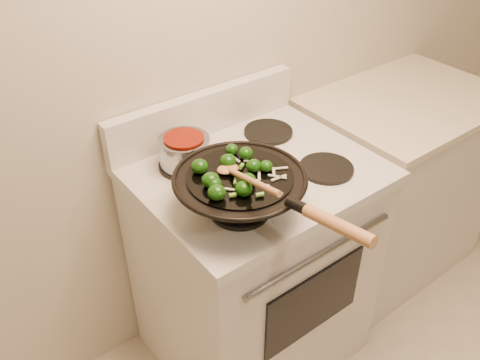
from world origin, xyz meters
TOP-DOWN VIEW (x-y plane):
  - stove at (-0.26, 1.17)m, footprint 0.78×0.67m
  - counter_unit at (0.60, 1.20)m, footprint 0.84×0.62m
  - wok at (-0.44, 1.02)m, footprint 0.39×0.64m
  - stirfry at (-0.47, 1.03)m, footprint 0.27×0.27m
  - wooden_spoon at (-0.46, 0.98)m, footprint 0.08×0.29m
  - saucepan at (-0.44, 1.32)m, footprint 0.17×0.27m

SIDE VIEW (x-z plane):
  - counter_unit at x=0.60m, z-range 0.00..0.91m
  - stove at x=-0.26m, z-range -0.07..1.01m
  - saucepan at x=-0.44m, z-range 0.93..1.03m
  - wok at x=-0.44m, z-range 0.91..1.09m
  - stirfry at x=-0.47m, z-range 1.05..1.09m
  - wooden_spoon at x=-0.46m, z-range 1.03..1.13m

